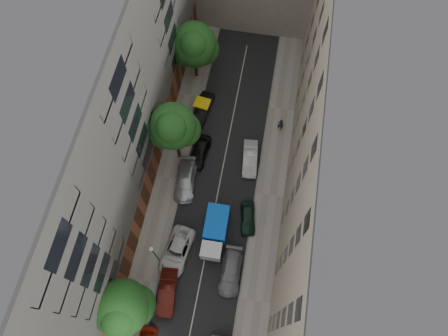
% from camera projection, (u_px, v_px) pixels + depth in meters
% --- Properties ---
extents(ground, '(120.00, 120.00, 0.00)m').
position_uv_depth(ground, '(219.00, 187.00, 43.16)').
color(ground, '#4C4C49').
rests_on(ground, ground).
extents(road_surface, '(8.00, 44.00, 0.02)m').
position_uv_depth(road_surface, '(219.00, 187.00, 43.15)').
color(road_surface, black).
rests_on(road_surface, ground).
extents(sidewalk_left, '(3.00, 44.00, 0.15)m').
position_uv_depth(sidewalk_left, '(170.00, 178.00, 43.49)').
color(sidewalk_left, gray).
rests_on(sidewalk_left, ground).
extents(sidewalk_right, '(3.00, 44.00, 0.15)m').
position_uv_depth(sidewalk_right, '(269.00, 195.00, 42.69)').
color(sidewalk_right, gray).
rests_on(sidewalk_right, ground).
extents(building_left, '(8.00, 44.00, 20.00)m').
position_uv_depth(building_left, '(94.00, 124.00, 34.86)').
color(building_left, '#53514D').
rests_on(building_left, ground).
extents(building_right, '(8.00, 44.00, 20.00)m').
position_uv_depth(building_right, '(347.00, 164.00, 33.25)').
color(building_right, tan).
rests_on(building_right, ground).
extents(tarp_truck, '(2.26, 5.41, 2.48)m').
position_uv_depth(tarp_truck, '(215.00, 232.00, 39.69)').
color(tarp_truck, black).
rests_on(tarp_truck, ground).
extents(car_left_1, '(2.02, 4.67, 1.50)m').
position_uv_depth(car_left_1, '(167.00, 292.00, 37.89)').
color(car_left_1, '#4C140F').
rests_on(car_left_1, ground).
extents(car_left_2, '(3.12, 5.50, 1.45)m').
position_uv_depth(car_left_2, '(177.00, 251.00, 39.53)').
color(car_left_2, silver).
rests_on(car_left_2, ground).
extents(car_left_3, '(2.57, 5.34, 1.50)m').
position_uv_depth(car_left_3, '(186.00, 180.00, 42.66)').
color(car_left_3, silver).
rests_on(car_left_3, ground).
extents(car_left_4, '(2.17, 4.47, 1.47)m').
position_uv_depth(car_left_4, '(200.00, 152.00, 44.08)').
color(car_left_4, black).
rests_on(car_left_4, ground).
extents(car_left_5, '(2.16, 4.68, 1.48)m').
position_uv_depth(car_left_5, '(203.00, 109.00, 46.41)').
color(car_left_5, black).
rests_on(car_left_5, ground).
extents(car_right_1, '(2.10, 4.89, 1.40)m').
position_uv_depth(car_right_1, '(231.00, 272.00, 38.73)').
color(car_right_1, gray).
rests_on(car_right_1, ground).
extents(car_right_2, '(2.10, 3.94, 1.28)m').
position_uv_depth(car_right_2, '(248.00, 218.00, 41.05)').
color(car_right_2, black).
rests_on(car_right_2, ground).
extents(car_right_3, '(2.01, 4.57, 1.46)m').
position_uv_depth(car_right_3, '(250.00, 158.00, 43.75)').
color(car_right_3, silver).
rests_on(car_right_3, ground).
extents(tree_near, '(5.12, 4.82, 7.01)m').
position_uv_depth(tree_near, '(123.00, 309.00, 33.59)').
color(tree_near, '#382619').
rests_on(tree_near, sidewalk_left).
extents(tree_mid, '(5.00, 4.68, 9.33)m').
position_uv_depth(tree_mid, '(174.00, 128.00, 38.61)').
color(tree_mid, '#382619').
rests_on(tree_mid, sidewalk_left).
extents(tree_far, '(5.38, 5.12, 8.05)m').
position_uv_depth(tree_far, '(194.00, 46.00, 44.27)').
color(tree_far, '#382619').
rests_on(tree_far, sidewalk_left).
extents(lamp_post, '(0.36, 0.36, 6.10)m').
position_uv_depth(lamp_post, '(155.00, 254.00, 36.20)').
color(lamp_post, '#1A5B2A').
rests_on(lamp_post, sidewalk_left).
extents(pedestrian, '(0.74, 0.54, 1.87)m').
position_uv_depth(pedestrian, '(280.00, 125.00, 45.12)').
color(pedestrian, black).
rests_on(pedestrian, sidewalk_right).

